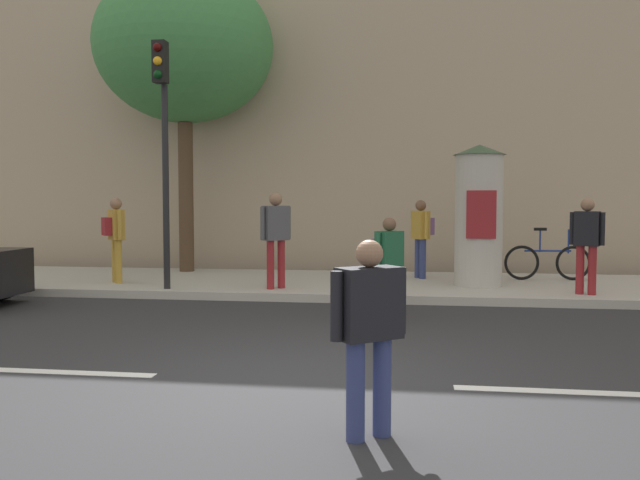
# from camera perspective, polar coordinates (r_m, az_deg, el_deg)

# --- Properties ---
(ground_plane) EXTENTS (80.00, 80.00, 0.00)m
(ground_plane) POSITION_cam_1_polar(r_m,az_deg,el_deg) (6.57, -1.84, -12.30)
(ground_plane) COLOR #2B2B2D
(sidewalk_curb) EXTENTS (36.00, 4.00, 0.15)m
(sidewalk_curb) POSITION_cam_1_polar(r_m,az_deg,el_deg) (13.38, 3.30, -3.94)
(sidewalk_curb) COLOR #B2ADA3
(sidewalk_curb) RESTS_ON ground_plane
(lane_markings) EXTENTS (25.80, 0.16, 0.01)m
(lane_markings) POSITION_cam_1_polar(r_m,az_deg,el_deg) (6.57, -1.84, -12.27)
(lane_markings) COLOR silver
(lane_markings) RESTS_ON ground_plane
(building_backdrop) EXTENTS (36.00, 5.00, 9.34)m
(building_backdrop) POSITION_cam_1_polar(r_m,az_deg,el_deg) (18.49, 4.65, 12.35)
(building_backdrop) COLOR tan
(building_backdrop) RESTS_ON ground_plane
(traffic_light) EXTENTS (0.24, 0.45, 4.53)m
(traffic_light) POSITION_cam_1_polar(r_m,az_deg,el_deg) (12.41, -13.62, 9.77)
(traffic_light) COLOR black
(traffic_light) RESTS_ON sidewalk_curb
(poster_column) EXTENTS (1.00, 1.00, 2.73)m
(poster_column) POSITION_cam_1_polar(r_m,az_deg,el_deg) (12.92, 13.74, 2.19)
(poster_column) COLOR #B2ADA3
(poster_column) RESTS_ON sidewalk_curb
(street_tree) EXTENTS (4.10, 4.10, 6.95)m
(street_tree) POSITION_cam_1_polar(r_m,az_deg,el_deg) (15.92, -11.81, 16.20)
(street_tree) COLOR #4C3826
(street_tree) RESTS_ON sidewalk_curb
(pedestrian_with_bag) EXTENTS (0.52, 0.51, 1.54)m
(pedestrian_with_bag) POSITION_cam_1_polar(r_m,az_deg,el_deg) (10.09, 5.99, -1.58)
(pedestrian_with_bag) COLOR maroon
(pedestrian_with_bag) RESTS_ON ground_plane
(pedestrian_in_light_jacket) EXTENTS (0.54, 0.53, 1.49)m
(pedestrian_in_light_jacket) POSITION_cam_1_polar(r_m,az_deg,el_deg) (4.89, 4.18, -7.03)
(pedestrian_in_light_jacket) COLOR navy
(pedestrian_in_light_jacket) RESTS_ON ground_plane
(pedestrian_in_red_top) EXTENTS (0.51, 0.50, 1.71)m
(pedestrian_in_red_top) POSITION_cam_1_polar(r_m,az_deg,el_deg) (13.65, -17.51, 0.63)
(pedestrian_in_red_top) COLOR #B78C33
(pedestrian_in_red_top) RESTS_ON sidewalk_curb
(pedestrian_in_dark_shirt) EXTENTS (0.51, 0.51, 1.80)m
(pedestrian_in_dark_shirt) POSITION_cam_1_polar(r_m,az_deg,el_deg) (12.16, -3.90, 0.76)
(pedestrian_in_dark_shirt) COLOR maroon
(pedestrian_in_dark_shirt) RESTS_ON sidewalk_curb
(pedestrian_tallest) EXTENTS (0.54, 0.39, 1.69)m
(pedestrian_tallest) POSITION_cam_1_polar(r_m,az_deg,el_deg) (12.28, 22.36, 0.14)
(pedestrian_tallest) COLOR maroon
(pedestrian_tallest) RESTS_ON sidewalk_curb
(pedestrian_with_backpack) EXTENTS (0.50, 0.53, 1.66)m
(pedestrian_with_backpack) POSITION_cam_1_polar(r_m,az_deg,el_deg) (13.96, 8.89, 0.70)
(pedestrian_with_backpack) COLOR navy
(pedestrian_with_backpack) RESTS_ON sidewalk_curb
(bicycle_leaning) EXTENTS (1.77, 0.19, 1.09)m
(bicycle_leaning) POSITION_cam_1_polar(r_m,az_deg,el_deg) (14.30, 19.32, -1.79)
(bicycle_leaning) COLOR black
(bicycle_leaning) RESTS_ON sidewalk_curb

